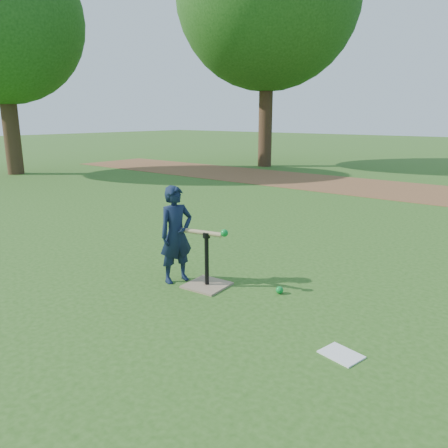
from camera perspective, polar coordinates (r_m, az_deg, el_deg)
The scene contains 7 objects.
ground at distance 5.25m, azimuth -1.07°, elevation -6.44°, with size 80.00×80.00×0.00m, color #285116.
dirt_strip at distance 11.85m, azimuth 23.00°, elevation 3.96°, with size 24.00×3.00×0.01m, color brown.
child at distance 4.88m, azimuth -6.27°, elevation -1.37°, with size 0.40×0.26×1.09m, color #101C32.
wiffle_ball_ground at distance 4.70m, azimuth 7.27°, elevation -8.55°, with size 0.08×0.08×0.08m, color #0C872C.
clipboard at distance 3.69m, azimuth 15.06°, elevation -16.13°, with size 0.30×0.23×0.01m, color white.
batting_tee at distance 4.84m, azimuth -2.25°, elevation -6.89°, with size 0.46×0.46×0.61m.
swing_action at distance 4.72m, azimuth -3.14°, elevation -1.01°, with size 0.71×0.18×0.11m.
Camera 1 is at (3.17, -3.77, 1.83)m, focal length 35.00 mm.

